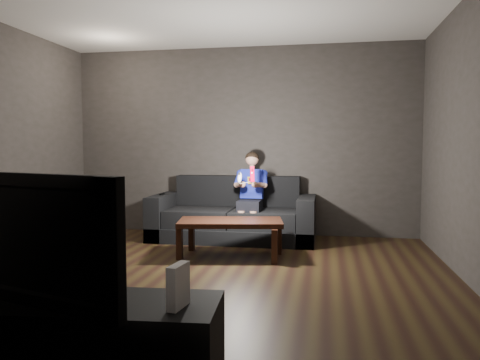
% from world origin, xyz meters
% --- Properties ---
extents(floor, '(5.00, 5.00, 0.00)m').
position_xyz_m(floor, '(0.00, 0.00, 0.00)').
color(floor, black).
rests_on(floor, ground).
extents(back_wall, '(5.00, 0.04, 2.70)m').
position_xyz_m(back_wall, '(0.00, 2.50, 1.35)').
color(back_wall, '#34312C').
rests_on(back_wall, ground).
extents(front_wall, '(5.00, 0.04, 2.70)m').
position_xyz_m(front_wall, '(0.00, -2.50, 1.35)').
color(front_wall, '#34312C').
rests_on(front_wall, ground).
extents(sofa, '(2.21, 0.95, 0.85)m').
position_xyz_m(sofa, '(-0.03, 2.02, 0.28)').
color(sofa, black).
rests_on(sofa, floor).
extents(child, '(0.45, 0.55, 1.09)m').
position_xyz_m(child, '(0.22, 1.96, 0.72)').
color(child, black).
rests_on(child, sofa).
extents(wii_remote_red, '(0.07, 0.08, 0.20)m').
position_xyz_m(wii_remote_red, '(0.31, 1.54, 0.93)').
color(wii_remote_red, red).
rests_on(wii_remote_red, child).
extents(nunchuk_white, '(0.07, 0.09, 0.14)m').
position_xyz_m(nunchuk_white, '(0.15, 1.54, 0.88)').
color(nunchuk_white, white).
rests_on(nunchuk_white, child).
extents(wii_remote_black, '(0.04, 0.14, 0.03)m').
position_xyz_m(wii_remote_black, '(-1.02, 1.94, 0.62)').
color(wii_remote_black, black).
rests_on(wii_remote_black, sofa).
extents(coffee_table, '(1.26, 0.78, 0.43)m').
position_xyz_m(coffee_table, '(0.14, 1.00, 0.37)').
color(coffee_table, black).
rests_on(coffee_table, floor).
extents(media_console, '(1.59, 0.57, 0.56)m').
position_xyz_m(media_console, '(-0.04, -2.27, 0.28)').
color(media_console, black).
rests_on(media_console, floor).
extents(tv, '(1.02, 0.42, 0.59)m').
position_xyz_m(tv, '(-0.04, -2.27, 0.85)').
color(tv, black).
rests_on(tv, media_console).
extents(wii_console, '(0.07, 0.15, 0.19)m').
position_xyz_m(wii_console, '(0.57, -2.27, 0.65)').
color(wii_console, white).
rests_on(wii_console, media_console).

